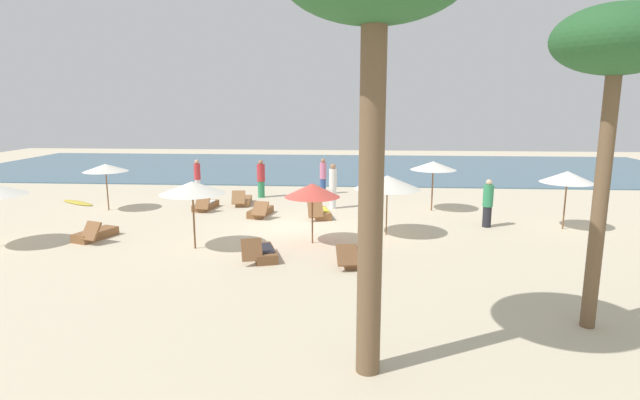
{
  "coord_description": "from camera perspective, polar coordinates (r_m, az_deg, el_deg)",
  "views": [
    {
      "loc": [
        2.05,
        -17.8,
        4.48
      ],
      "look_at": [
        0.82,
        -0.42,
        1.1
      ],
      "focal_mm": 28.47,
      "sensor_mm": 36.0,
      "label": 1
    }
  ],
  "objects": [
    {
      "name": "ground_plane",
      "position": [
        18.47,
        -2.45,
        -3.07
      ],
      "size": [
        60.0,
        60.0,
        0.0
      ],
      "primitive_type": "plane",
      "color": "beige"
    },
    {
      "name": "person_1",
      "position": [
        25.51,
        -13.62,
        2.55
      ],
      "size": [
        0.41,
        0.41,
        1.72
      ],
      "color": "white",
      "rests_on": "ground_plane"
    },
    {
      "name": "umbrella_5",
      "position": [
        19.85,
        26.05,
        2.34
      ],
      "size": [
        1.85,
        1.85,
        2.09
      ],
      "color": "brown",
      "rests_on": "ground_plane"
    },
    {
      "name": "lounger_0",
      "position": [
        14.44,
        3.55,
        -6.39
      ],
      "size": [
        0.87,
        1.78,
        0.67
      ],
      "color": "brown",
      "rests_on": "ground_plane"
    },
    {
      "name": "lounger_2",
      "position": [
        14.88,
        -6.45,
        -5.9
      ],
      "size": [
        1.07,
        1.74,
        0.74
      ],
      "color": "brown",
      "rests_on": "ground_plane"
    },
    {
      "name": "person_3",
      "position": [
        19.29,
        18.34,
        -0.35
      ],
      "size": [
        0.46,
        0.46,
        1.75
      ],
      "color": "#26262D",
      "rests_on": "ground_plane"
    },
    {
      "name": "umbrella_4",
      "position": [
        21.48,
        12.61,
        3.78
      ],
      "size": [
        1.9,
        1.9,
        2.07
      ],
      "color": "brown",
      "rests_on": "ground_plane"
    },
    {
      "name": "umbrella_0",
      "position": [
        22.83,
        -22.97,
        3.35
      ],
      "size": [
        1.81,
        1.81,
        1.96
      ],
      "color": "brown",
      "rests_on": "ground_plane"
    },
    {
      "name": "lounger_4",
      "position": [
        22.77,
        -8.61,
        -0.06
      ],
      "size": [
        0.78,
        1.73,
        0.71
      ],
      "color": "olive",
      "rests_on": "ground_plane"
    },
    {
      "name": "person_4",
      "position": [
        24.21,
        -6.64,
        2.4
      ],
      "size": [
        0.44,
        0.44,
        1.79
      ],
      "color": "#338C59",
      "rests_on": "ground_plane"
    },
    {
      "name": "umbrella_2",
      "position": [
        16.03,
        -0.88,
        1.11
      ],
      "size": [
        1.77,
        1.77,
        1.95
      ],
      "color": "brown",
      "rests_on": "ground_plane"
    },
    {
      "name": "lounger_6",
      "position": [
        18.42,
        -23.96,
        -3.52
      ],
      "size": [
        1.09,
        1.76,
        0.72
      ],
      "color": "brown",
      "rests_on": "ground_plane"
    },
    {
      "name": "lounger_1",
      "position": [
        20.4,
        -6.71,
        -1.3
      ],
      "size": [
        0.88,
        1.77,
        0.68
      ],
      "color": "brown",
      "rests_on": "ground_plane"
    },
    {
      "name": "ocean_water",
      "position": [
        35.14,
        0.68,
        3.7
      ],
      "size": [
        48.0,
        16.0,
        0.06
      ],
      "primitive_type": "cube",
      "color": "#476B7F",
      "rests_on": "ground_plane"
    },
    {
      "name": "surfboard",
      "position": [
        25.22,
        -25.57,
        -0.26
      ],
      "size": [
        2.14,
        1.57,
        0.07
      ],
      "color": "gold",
      "rests_on": "ground_plane"
    },
    {
      "name": "umbrella_3",
      "position": [
        15.88,
        -14.16,
        1.36
      ],
      "size": [
        1.99,
        1.99,
        2.11
      ],
      "color": "brown",
      "rests_on": "ground_plane"
    },
    {
      "name": "lounger_5",
      "position": [
        19.97,
        0.05,
        -1.46
      ],
      "size": [
        0.96,
        1.75,
        0.72
      ],
      "color": "brown",
      "rests_on": "ground_plane"
    },
    {
      "name": "lounger_3",
      "position": [
        22.0,
        -12.76,
        -0.58
      ],
      "size": [
        0.8,
        1.71,
        0.73
      ],
      "color": "brown",
      "rests_on": "ground_plane"
    },
    {
      "name": "palm_0",
      "position": [
        11.09,
        30.38,
        14.44
      ],
      "size": [
        2.34,
        2.34,
        6.24
      ],
      "color": "brown",
      "rests_on": "ground_plane"
    },
    {
      "name": "person_2",
      "position": [
        21.5,
        1.46,
        1.62
      ],
      "size": [
        0.38,
        0.38,
        1.92
      ],
      "color": "white",
      "rests_on": "ground_plane"
    },
    {
      "name": "umbrella_6",
      "position": [
        17.14,
        7.58,
        1.99
      ],
      "size": [
        2.22,
        2.22,
        2.06
      ],
      "color": "brown",
      "rests_on": "ground_plane"
    },
    {
      "name": "person_0",
      "position": [
        24.89,
        0.35,
        2.71
      ],
      "size": [
        0.45,
        0.45,
        1.77
      ],
      "color": "#2D4C8C",
      "rests_on": "ground_plane"
    }
  ]
}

